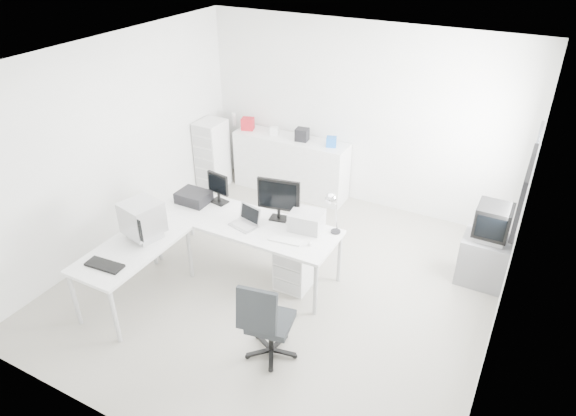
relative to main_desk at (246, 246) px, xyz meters
The scene contains 30 objects.
floor 0.65m from the main_desk, ahead, with size 5.00×5.00×0.01m, color beige.
ceiling 2.48m from the main_desk, ahead, with size 5.00×5.00×0.01m, color white.
back_wall 2.72m from the main_desk, 77.97° to the left, with size 5.00×0.02×2.80m, color white.
left_wall 2.23m from the main_desk, behind, with size 0.02×5.00×2.80m, color white.
right_wall 3.19m from the main_desk, ahead, with size 0.02×5.00×2.80m, color white.
window 3.45m from the main_desk, 21.17° to the left, with size 0.02×1.20×1.10m, color white, non-canonical shape.
wall_picture 3.36m from the main_desk, ahead, with size 0.04×0.90×0.60m, color black, non-canonical shape.
main_desk is the anchor object (origin of this frame).
side_desk 1.39m from the main_desk, 127.69° to the right, with size 0.70×1.40×0.75m, color silver, non-canonical shape.
drawer_pedestal 0.71m from the main_desk, ahead, with size 0.40×0.50×0.60m, color silver.
inkjet_printer 0.97m from the main_desk, behind, with size 0.41×0.32×0.15m, color black.
lcd_monitor_small 0.84m from the main_desk, 155.56° to the left, with size 0.33×0.19×0.41m, color black, non-canonical shape.
lcd_monitor_large 0.78m from the main_desk, 35.54° to the left, with size 0.54×0.22×0.56m, color black, non-canonical shape.
laptop 0.50m from the main_desk, 63.43° to the right, with size 0.33×0.34×0.22m, color #B7B7BA, non-canonical shape.
white_keyboard 0.77m from the main_desk, 12.99° to the right, with size 0.40×0.12×0.02m, color silver.
white_mouse 1.04m from the main_desk, ahead, with size 0.05×0.05×0.05m, color silver.
laser_printer 0.92m from the main_desk, 16.35° to the left, with size 0.39×0.33×0.22m, color #ABABAB.
desk_lamp 1.28m from the main_desk, 15.26° to the left, with size 0.14×0.14×0.43m, color silver, non-canonical shape.
crt_monitor 1.34m from the main_desk, 135.00° to the right, with size 0.39×0.39×0.45m, color #B7B7BA, non-canonical shape.
black_keyboard 1.77m from the main_desk, 119.54° to the right, with size 0.43×0.17×0.03m, color black.
office_chair 1.51m from the main_desk, 48.15° to the right, with size 0.56×0.56×0.98m, color #292C2E, non-canonical shape.
tv_cabinet 3.00m from the main_desk, 23.63° to the left, with size 0.58×0.48×0.63m, color slate.
crt_tv 3.04m from the main_desk, 23.63° to the left, with size 0.50×0.48×0.45m, color black, non-canonical shape.
sideboard 2.26m from the main_desk, 102.93° to the left, with size 1.91×0.48×0.95m, color silver.
clutter_box_a 2.65m from the main_desk, 120.65° to the left, with size 0.19×0.17×0.19m, color red.
clutter_box_b 2.43m from the main_desk, 110.08° to the left, with size 0.13×0.11×0.13m, color silver.
clutter_box_c 2.33m from the main_desk, 97.90° to the left, with size 0.19×0.18×0.19m, color black.
clutter_box_d 2.31m from the main_desk, 84.96° to the left, with size 0.15×0.13×0.15m, color blue.
clutter_bottle 2.84m from the main_desk, 125.59° to the left, with size 0.07×0.07×0.22m, color silver.
filing_cabinet 2.50m from the main_desk, 134.67° to the left, with size 0.40×0.48×1.15m, color silver.
Camera 1 is at (2.49, -4.50, 4.11)m, focal length 32.00 mm.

